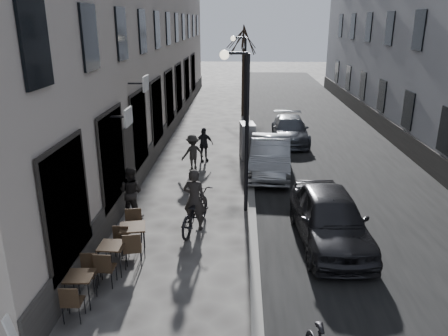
# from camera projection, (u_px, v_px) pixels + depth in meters

# --- Properties ---
(ground) EXTENTS (120.00, 120.00, 0.00)m
(ground) POSITION_uv_depth(u_px,v_px,m) (247.00, 335.00, 8.63)
(ground) COLOR #383533
(ground) RESTS_ON ground
(road) EXTENTS (7.30, 60.00, 0.00)m
(road) POSITION_uv_depth(u_px,v_px,m) (316.00, 135.00, 23.62)
(road) COLOR black
(road) RESTS_ON ground
(kerb) EXTENTS (0.25, 60.00, 0.12)m
(kerb) POSITION_uv_depth(u_px,v_px,m) (248.00, 133.00, 23.74)
(kerb) COLOR slate
(kerb) RESTS_ON ground
(streetlamp_near) EXTENTS (0.90, 0.28, 5.09)m
(streetlamp_near) POSITION_uv_depth(u_px,v_px,m) (242.00, 115.00, 13.30)
(streetlamp_near) COLOR black
(streetlamp_near) RESTS_ON ground
(streetlamp_far) EXTENTS (0.90, 0.28, 5.09)m
(streetlamp_far) POSITION_uv_depth(u_px,v_px,m) (242.00, 71.00, 24.65)
(streetlamp_far) COLOR black
(streetlamp_far) RESTS_ON ground
(tree_near) EXTENTS (2.40, 2.40, 5.70)m
(tree_near) POSITION_uv_depth(u_px,v_px,m) (244.00, 41.00, 27.00)
(tree_near) COLOR black
(tree_near) RESTS_ON ground
(tree_far) EXTENTS (2.40, 2.40, 5.70)m
(tree_far) POSITION_uv_depth(u_px,v_px,m) (244.00, 38.00, 32.68)
(tree_far) COLOR black
(tree_far) RESTS_ON ground
(bistro_set_a) EXTENTS (0.61, 1.45, 0.85)m
(bistro_set_a) POSITION_uv_depth(u_px,v_px,m) (81.00, 286.00, 9.46)
(bistro_set_a) COLOR black
(bistro_set_a) RESTS_ON ground
(bistro_set_b) EXTENTS (0.62, 1.51, 0.89)m
(bistro_set_b) POSITION_uv_depth(u_px,v_px,m) (113.00, 255.00, 10.66)
(bistro_set_b) COLOR black
(bistro_set_b) RESTS_ON ground
(bistro_set_c) EXTENTS (0.79, 1.68, 0.96)m
(bistro_set_c) POSITION_uv_depth(u_px,v_px,m) (133.00, 237.00, 11.48)
(bistro_set_c) COLOR black
(bistro_set_c) RESTS_ON ground
(utility_cabinet) EXTENTS (0.72, 1.14, 1.60)m
(utility_cabinet) POSITION_uv_depth(u_px,v_px,m) (247.00, 141.00, 19.47)
(utility_cabinet) COLOR slate
(utility_cabinet) RESTS_ON ground
(bicycle) EXTENTS (1.23, 2.30, 1.15)m
(bicycle) POSITION_uv_depth(u_px,v_px,m) (195.00, 211.00, 12.88)
(bicycle) COLOR black
(bicycle) RESTS_ON ground
(cyclist_rider) EXTENTS (0.77, 0.59, 1.88)m
(cyclist_rider) POSITION_uv_depth(u_px,v_px,m) (194.00, 199.00, 12.76)
(cyclist_rider) COLOR black
(cyclist_rider) RESTS_ON ground
(pedestrian_near) EXTENTS (0.95, 0.83, 1.64)m
(pedestrian_near) POSITION_uv_depth(u_px,v_px,m) (131.00, 192.00, 13.63)
(pedestrian_near) COLOR black
(pedestrian_near) RESTS_ON ground
(pedestrian_mid) EXTENTS (1.13, 1.01, 1.51)m
(pedestrian_mid) POSITION_uv_depth(u_px,v_px,m) (193.00, 153.00, 17.88)
(pedestrian_mid) COLOR #272522
(pedestrian_mid) RESTS_ON ground
(pedestrian_far) EXTENTS (0.95, 0.70, 1.50)m
(pedestrian_far) POSITION_uv_depth(u_px,v_px,m) (204.00, 145.00, 19.09)
(pedestrian_far) COLOR black
(pedestrian_far) RESTS_ON ground
(car_near) EXTENTS (1.99, 4.51, 1.51)m
(car_near) POSITION_uv_depth(u_px,v_px,m) (330.00, 218.00, 12.02)
(car_near) COLOR black
(car_near) RESTS_ON ground
(car_mid) EXTENTS (1.90, 4.58, 1.48)m
(car_mid) POSITION_uv_depth(u_px,v_px,m) (270.00, 156.00, 17.54)
(car_mid) COLOR gray
(car_mid) RESTS_ON ground
(car_far) EXTENTS (1.85, 4.36, 1.25)m
(car_far) POSITION_uv_depth(u_px,v_px,m) (290.00, 130.00, 22.16)
(car_far) COLOR #3C4047
(car_far) RESTS_ON ground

